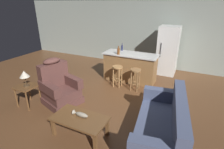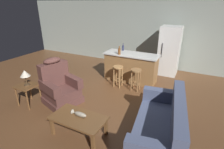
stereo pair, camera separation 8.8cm
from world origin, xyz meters
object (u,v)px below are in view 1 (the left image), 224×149
(fish_figurine, at_px, (80,114))
(end_table, at_px, (27,89))
(table_lamp, at_px, (24,75))
(bottle_tall_green, at_px, (118,51))
(bottle_short_amber, at_px, (122,48))
(couch, at_px, (163,127))
(bar_stool_left, at_px, (118,73))
(refrigerator, at_px, (168,51))
(bar_stool_right, at_px, (135,76))
(recliner_near_lamp, at_px, (59,88))
(coffee_table, at_px, (80,120))
(kitchen_island, at_px, (130,67))

(fish_figurine, xyz_separation_m, end_table, (-1.86, 0.29, -0.00))
(table_lamp, distance_m, bottle_tall_green, 2.83)
(table_lamp, height_order, bottle_short_amber, bottle_short_amber)
(couch, relative_size, bar_stool_left, 2.94)
(refrigerator, xyz_separation_m, bottle_tall_green, (-1.33, -1.46, 0.18))
(couch, bearing_deg, bar_stool_right, -65.50)
(recliner_near_lamp, relative_size, bottle_tall_green, 4.32)
(fish_figurine, xyz_separation_m, bottle_short_amber, (-0.46, 3.21, 0.59))
(fish_figurine, distance_m, bottle_tall_green, 2.79)
(bar_stool_left, distance_m, bottle_tall_green, 0.71)
(fish_figurine, bearing_deg, end_table, 171.01)
(couch, distance_m, table_lamp, 3.42)
(refrigerator, bearing_deg, bar_stool_right, -108.02)
(bar_stool_right, distance_m, bottle_short_amber, 1.33)
(couch, bearing_deg, bottle_short_amber, -61.83)
(coffee_table, height_order, end_table, end_table)
(coffee_table, distance_m, table_lamp, 1.95)
(coffee_table, xyz_separation_m, bar_stool_right, (0.34, 2.37, 0.11))
(bottle_short_amber, bearing_deg, bar_stool_left, -75.38)
(bottle_tall_green, bearing_deg, kitchen_island, 38.10)
(bottle_short_amber, bearing_deg, recliner_near_lamp, -107.58)
(end_table, distance_m, bottle_tall_green, 2.89)
(fish_figurine, distance_m, refrigerator, 4.28)
(kitchen_island, bearing_deg, refrigerator, 50.25)
(end_table, bearing_deg, coffee_table, -10.33)
(refrigerator, height_order, bottle_tall_green, refrigerator)
(end_table, height_order, bottle_short_amber, bottle_short_amber)
(couch, xyz_separation_m, bar_stool_right, (-1.17, 1.83, 0.13))
(bar_stool_left, height_order, bottle_tall_green, bottle_tall_green)
(fish_figurine, height_order, bar_stool_left, bar_stool_left)
(fish_figurine, height_order, table_lamp, table_lamp)
(fish_figurine, distance_m, bottle_short_amber, 3.29)
(couch, distance_m, bar_stool_left, 2.54)
(kitchen_island, relative_size, bar_stool_left, 2.65)
(end_table, xyz_separation_m, kitchen_island, (1.81, 2.66, 0.02))
(recliner_near_lamp, distance_m, bottle_short_amber, 2.62)
(coffee_table, xyz_separation_m, bottle_short_amber, (-0.47, 3.25, 0.68))
(table_lamp, bearing_deg, refrigerator, 54.14)
(kitchen_island, bearing_deg, bar_stool_right, -57.41)
(kitchen_island, distance_m, bar_stool_left, 0.66)
(bar_stool_right, bearing_deg, fish_figurine, -98.68)
(end_table, bearing_deg, table_lamp, -3.08)
(recliner_near_lamp, relative_size, bottle_short_amber, 4.64)
(recliner_near_lamp, distance_m, refrigerator, 4.04)
(coffee_table, xyz_separation_m, bottle_tall_green, (-0.39, 2.75, 0.69))
(fish_figurine, bearing_deg, bottle_short_amber, 98.21)
(bar_stool_right, height_order, bottle_tall_green, bottle_tall_green)
(fish_figurine, distance_m, bar_stool_right, 2.35)
(bottle_tall_green, bearing_deg, recliner_near_lamp, -114.03)
(bottle_short_amber, bearing_deg, end_table, -115.64)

